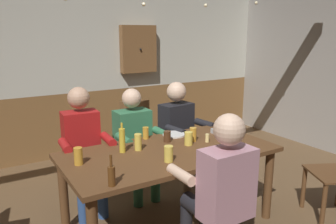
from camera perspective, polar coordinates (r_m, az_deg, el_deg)
back_wall_upper at (r=5.00m, az=-14.13°, el=11.67°), size 6.14×0.12×1.45m
back_wall_wainscot at (r=5.17m, az=-13.38°, el=-1.60°), size 6.14×0.12×0.92m
dining_table at (r=3.08m, az=0.27°, el=-8.09°), size 1.89×0.95×0.73m
person_0 at (r=3.45m, az=-14.15°, el=-5.31°), size 0.50×0.53×1.25m
person_1 at (r=3.66m, az=-5.54°, el=-4.36°), size 0.51×0.52×1.18m
person_2 at (r=3.92m, az=2.06°, el=-2.77°), size 0.55×0.55×1.21m
person_3 at (r=2.54m, az=8.80°, el=-12.11°), size 0.52×0.51×1.23m
chair_empty_near_left at (r=4.46m, az=-5.26°, el=-3.48°), size 0.54×0.54×0.88m
table_candle at (r=3.27m, az=6.64°, el=-4.38°), size 0.04×0.04×0.08m
condiment_caddy at (r=3.57m, az=8.55°, el=-3.15°), size 0.14×0.10×0.05m
plate_0 at (r=3.47m, az=1.00°, el=-3.82°), size 0.23×0.23×0.01m
bottle_0 at (r=2.38m, az=-9.52°, el=-10.47°), size 0.05×0.05×0.23m
bottle_1 at (r=3.10m, az=9.73°, el=-4.31°), size 0.07×0.07×0.27m
bottle_2 at (r=2.99m, az=-7.75°, el=-4.73°), size 0.05×0.05×0.27m
pint_glass_0 at (r=3.25m, az=-0.14°, el=-4.16°), size 0.07×0.07×0.11m
pint_glass_1 at (r=3.35m, az=-3.80°, el=-3.55°), size 0.06×0.06×0.12m
pint_glass_2 at (r=2.77m, az=0.10°, el=-7.08°), size 0.07×0.07×0.13m
pint_glass_3 at (r=3.04m, az=-5.08°, el=-5.09°), size 0.07×0.07×0.15m
pint_glass_4 at (r=3.28m, az=4.24°, el=-3.79°), size 0.07×0.07×0.13m
pint_glass_5 at (r=2.80m, az=-14.91°, el=-7.22°), size 0.07×0.07×0.14m
pint_glass_6 at (r=3.17m, az=3.48°, el=-4.49°), size 0.08×0.08×0.13m
wall_dart_cabinet at (r=5.18m, az=-5.03°, el=10.54°), size 0.56×0.15×0.70m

